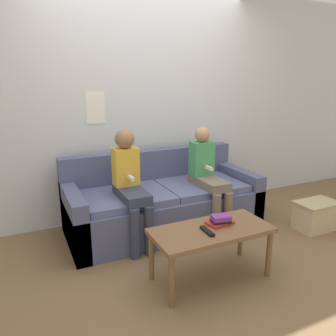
{
  "coord_description": "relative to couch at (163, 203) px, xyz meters",
  "views": [
    {
      "loc": [
        -1.37,
        -2.49,
        1.57
      ],
      "look_at": [
        0.0,
        0.41,
        0.71
      ],
      "focal_mm": 35.0,
      "sensor_mm": 36.0,
      "label": 1
    }
  ],
  "objects": [
    {
      "name": "book_stack",
      "position": [
        0.06,
        -1.0,
        0.19
      ],
      "size": [
        0.23,
        0.17,
        0.08
      ],
      "color": "red",
      "rests_on": "coffee_table"
    },
    {
      "name": "tv_remote",
      "position": [
        -0.11,
        -1.08,
        0.17
      ],
      "size": [
        0.05,
        0.17,
        0.02
      ],
      "rotation": [
        0.0,
        0.0,
        -0.03
      ],
      "color": "black",
      "rests_on": "coffee_table"
    },
    {
      "name": "person_right",
      "position": [
        0.44,
        -0.2,
        0.33
      ],
      "size": [
        0.24,
        0.58,
        1.09
      ],
      "color": "#756656",
      "rests_on": "ground_plane"
    },
    {
      "name": "couch",
      "position": [
        0.0,
        0.0,
        0.0
      ],
      "size": [
        2.04,
        0.85,
        0.81
      ],
      "color": "#4C5175",
      "rests_on": "ground_plane"
    },
    {
      "name": "person_left",
      "position": [
        -0.43,
        -0.19,
        0.36
      ],
      "size": [
        0.24,
        0.58,
        1.12
      ],
      "color": "#33384C",
      "rests_on": "ground_plane"
    },
    {
      "name": "storage_box",
      "position": [
        1.48,
        -0.75,
        -0.12
      ],
      "size": [
        0.45,
        0.3,
        0.31
      ],
      "color": "#CCB284",
      "rests_on": "ground_plane"
    },
    {
      "name": "wall_back",
      "position": [
        -0.0,
        0.52,
        1.02
      ],
      "size": [
        8.0,
        0.06,
        2.6
      ],
      "color": "silver",
      "rests_on": "ground_plane"
    },
    {
      "name": "coffee_table",
      "position": [
        -0.05,
        -1.04,
        0.11
      ],
      "size": [
        0.96,
        0.45,
        0.44
      ],
      "color": "brown",
      "rests_on": "ground_plane"
    },
    {
      "name": "ground_plane",
      "position": [
        0.0,
        -0.54,
        -0.28
      ],
      "size": [
        10.0,
        10.0,
        0.0
      ],
      "primitive_type": "plane",
      "color": "brown"
    }
  ]
}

